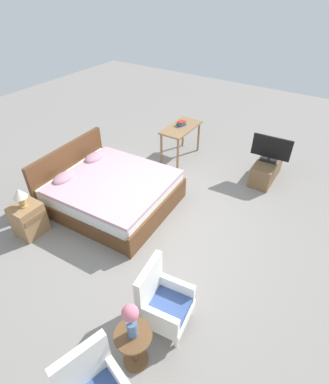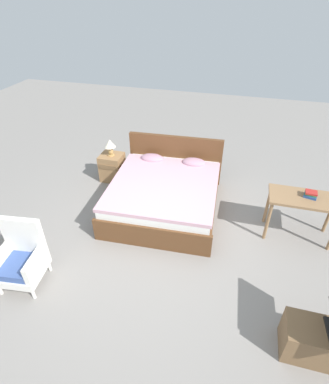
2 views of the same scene
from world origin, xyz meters
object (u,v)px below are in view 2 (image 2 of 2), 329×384
book_stack (311,194)px  nightstand (112,167)px  armchair_by_window_right (22,259)px  table_lamp (110,145)px  vanity_desk (304,203)px  bed (165,193)px

book_stack → nightstand: bearing=167.8°
nightstand → book_stack: bearing=-12.2°
armchair_by_window_right → table_lamp: (0.12, 2.67, 0.39)m
nightstand → table_lamp: (0.00, 0.00, 0.49)m
nightstand → vanity_desk: bearing=-12.9°
table_lamp → vanity_desk: bearing=-12.9°
vanity_desk → book_stack: size_ratio=5.00×
nightstand → vanity_desk: size_ratio=0.53×
bed → book_stack: bed is taller
armchair_by_window_right → book_stack: armchair_by_window_right is taller
nightstand → book_stack: size_ratio=2.66×
armchair_by_window_right → vanity_desk: bearing=27.5°
book_stack → table_lamp: bearing=167.8°
bed → armchair_by_window_right: bearing=-124.3°
table_lamp → vanity_desk: size_ratio=0.32×
nightstand → vanity_desk: 3.59m
bed → nightstand: bearing=154.0°
bed → armchair_by_window_right: size_ratio=2.34×
bed → table_lamp: (-1.28, 0.62, 0.47)m
armchair_by_window_right → nightstand: 2.68m
bed → book_stack: size_ratio=10.37×
armchair_by_window_right → vanity_desk: size_ratio=0.88×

